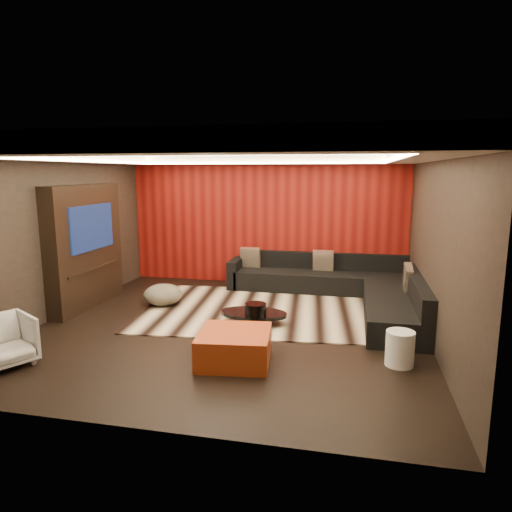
% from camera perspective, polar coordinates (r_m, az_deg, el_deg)
% --- Properties ---
extents(floor, '(6.00, 6.00, 0.02)m').
position_cam_1_polar(floor, '(7.34, -3.32, -8.91)').
color(floor, black).
rests_on(floor, ground).
extents(ceiling, '(6.00, 6.00, 0.02)m').
position_cam_1_polar(ceiling, '(6.94, -3.57, 13.64)').
color(ceiling, silver).
rests_on(ceiling, ground).
extents(wall_back, '(6.00, 0.02, 2.80)m').
position_cam_1_polar(wall_back, '(9.91, 1.26, 4.54)').
color(wall_back, black).
rests_on(wall_back, ground).
extents(wall_left, '(0.02, 6.00, 2.80)m').
position_cam_1_polar(wall_left, '(8.33, -23.84, 2.51)').
color(wall_left, black).
rests_on(wall_left, ground).
extents(wall_right, '(0.02, 6.00, 2.80)m').
position_cam_1_polar(wall_right, '(6.84, 21.64, 1.11)').
color(wall_right, black).
rests_on(wall_right, ground).
extents(red_feature_wall, '(5.98, 0.05, 2.78)m').
position_cam_1_polar(red_feature_wall, '(9.87, 1.21, 4.52)').
color(red_feature_wall, '#6B0C0A').
rests_on(red_feature_wall, ground).
extents(soffit_back, '(6.00, 0.60, 0.22)m').
position_cam_1_polar(soffit_back, '(9.56, 0.93, 12.07)').
color(soffit_back, silver).
rests_on(soffit_back, ground).
extents(soffit_front, '(6.00, 0.60, 0.22)m').
position_cam_1_polar(soffit_front, '(4.39, -13.43, 13.65)').
color(soffit_front, silver).
rests_on(soffit_front, ground).
extents(soffit_left, '(0.60, 4.80, 0.22)m').
position_cam_1_polar(soffit_left, '(8.09, -22.71, 11.56)').
color(soffit_left, silver).
rests_on(soffit_left, ground).
extents(soffit_right, '(0.60, 4.80, 0.22)m').
position_cam_1_polar(soffit_right, '(6.72, 19.73, 12.14)').
color(soffit_right, silver).
rests_on(soffit_right, ground).
extents(cove_back, '(4.80, 0.08, 0.04)m').
position_cam_1_polar(cove_back, '(9.22, 0.50, 11.57)').
color(cove_back, '#FFD899').
rests_on(cove_back, ground).
extents(cove_front, '(4.80, 0.08, 0.04)m').
position_cam_1_polar(cove_front, '(4.70, -11.56, 12.40)').
color(cove_front, '#FFD899').
rests_on(cove_front, ground).
extents(cove_left, '(0.08, 4.80, 0.04)m').
position_cam_1_polar(cove_left, '(7.90, -20.60, 11.09)').
color(cove_left, '#FFD899').
rests_on(cove_left, ground).
extents(cove_right, '(0.08, 4.80, 0.04)m').
position_cam_1_polar(cove_right, '(6.69, 16.74, 11.54)').
color(cove_right, '#FFD899').
rests_on(cove_right, ground).
extents(tv_surround, '(0.30, 2.00, 2.20)m').
position_cam_1_polar(tv_surround, '(8.77, -20.56, 1.11)').
color(tv_surround, black).
rests_on(tv_surround, ground).
extents(tv_screen, '(0.04, 1.30, 0.80)m').
position_cam_1_polar(tv_screen, '(8.64, -19.81, 3.38)').
color(tv_screen, black).
rests_on(tv_screen, ground).
extents(tv_shelf, '(0.04, 1.60, 0.04)m').
position_cam_1_polar(tv_shelf, '(8.75, -19.51, -1.50)').
color(tv_shelf, black).
rests_on(tv_shelf, ground).
extents(rug, '(4.26, 3.36, 0.02)m').
position_cam_1_polar(rug, '(8.17, 0.17, -6.71)').
color(rug, beige).
rests_on(rug, floor).
extents(coffee_table, '(1.11, 1.11, 0.18)m').
position_cam_1_polar(coffee_table, '(7.43, -0.27, -7.67)').
color(coffee_table, black).
rests_on(coffee_table, rug).
extents(drum_stool, '(0.42, 0.42, 0.39)m').
position_cam_1_polar(drum_stool, '(7.18, -0.05, -7.45)').
color(drum_stool, black).
rests_on(drum_stool, rug).
extents(striped_pouf, '(0.77, 0.77, 0.38)m').
position_cam_1_polar(striped_pouf, '(8.55, -11.55, -4.74)').
color(striped_pouf, '#B8AB8E').
rests_on(striped_pouf, rug).
extents(white_side_table, '(0.42, 0.42, 0.45)m').
position_cam_1_polar(white_side_table, '(6.16, 17.54, -10.96)').
color(white_side_table, white).
rests_on(white_side_table, floor).
extents(orange_ottoman, '(1.00, 1.00, 0.40)m').
position_cam_1_polar(orange_ottoman, '(6.01, -2.70, -11.25)').
color(orange_ottoman, '#943B13').
rests_on(orange_ottoman, floor).
extents(armchair, '(0.94, 0.94, 0.63)m').
position_cam_1_polar(armchair, '(6.66, -29.15, -9.34)').
color(armchair, silver).
rests_on(armchair, floor).
extents(sectional_sofa, '(3.65, 3.50, 0.75)m').
position_cam_1_polar(sectional_sofa, '(8.80, 10.96, -3.94)').
color(sectional_sofa, black).
rests_on(sectional_sofa, floor).
extents(throw_pillows, '(3.36, 1.66, 0.50)m').
position_cam_1_polar(throw_pillows, '(9.12, 8.21, -1.05)').
color(throw_pillows, tan).
rests_on(throw_pillows, sectional_sofa).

